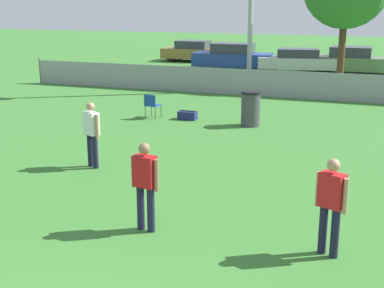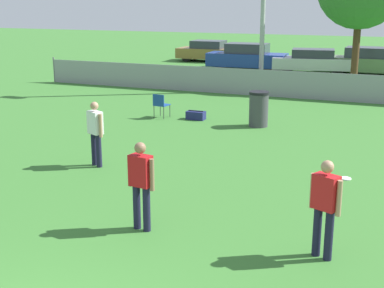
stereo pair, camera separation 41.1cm
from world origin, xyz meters
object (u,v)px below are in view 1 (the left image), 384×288
Objects in this scene: player_receiver_white at (92,131)px; frisbee_disc at (342,176)px; parked_car_blue at (233,57)px; folding_chair_sideline at (152,104)px; parked_car_silver at (298,60)px; parked_car_olive at (350,61)px; gear_bag_sideline at (187,115)px; parked_car_tan at (193,51)px; player_defender_red at (331,201)px; player_thrower_red at (145,181)px; trash_bin at (251,108)px.

player_receiver_white is 5.84m from frisbee_disc.
parked_car_blue reaches higher than frisbee_disc.
parked_car_blue is at bearing -77.89° from folding_chair_sideline.
parked_car_olive is (2.77, 0.45, 0.05)m from parked_car_silver.
gear_bag_sideline is at bearing -162.53° from folding_chair_sideline.
player_receiver_white is at bearing -92.35° from gear_bag_sideline.
parked_car_tan reaches higher than gear_bag_sideline.
parked_car_blue is 3.80m from parked_car_silver.
player_defender_red is at bearing -56.96° from gear_bag_sideline.
folding_chair_sideline is at bearing -87.72° from parked_car_blue.
player_thrower_red is 26.78m from parked_car_tan.
trash_bin is at bearing -97.32° from parked_car_olive.
parked_car_olive is (4.44, 19.82, -0.20)m from player_receiver_white.
player_receiver_white is at bearing 178.58° from player_defender_red.
parked_car_blue is (-7.76, 18.22, 0.69)m from frisbee_disc.
frisbee_disc is at bearing -39.63° from gear_bag_sideline.
parked_car_silver is (-3.97, 18.09, 0.63)m from frisbee_disc.
gear_bag_sideline is 13.71m from parked_car_silver.
player_defender_red is 1.00× the size of player_receiver_white.
player_defender_red is at bearing -72.98° from parked_car_blue.
player_receiver_white is at bearing 107.16° from folding_chair_sideline.
player_receiver_white is 6.08× the size of frisbee_disc.
parked_car_blue is at bearing 111.02° from player_thrower_red.
player_defender_red is 1.42× the size of trash_bin.
parked_car_tan reaches higher than folding_chair_sideline.
player_receiver_white reaches higher than folding_chair_sideline.
player_thrower_red is at bearing -88.14° from trash_bin.
parked_car_tan is at bearing 109.35° from gear_bag_sideline.
player_receiver_white is 0.35× the size of parked_car_silver.
gear_bag_sideline is at bearing 112.79° from player_receiver_white.
player_defender_red reaches higher than trash_bin.
folding_chair_sideline is at bearing 122.42° from player_thrower_red.
parked_car_olive is at bearing 94.46° from player_thrower_red.
player_thrower_red reaches higher than frisbee_disc.
parked_car_blue is 1.10× the size of parked_car_olive.
folding_chair_sideline reaches higher than frisbee_disc.
gear_bag_sideline is (-2.20, 0.19, -0.42)m from trash_bin.
player_defender_red is 22.60m from parked_car_olive.
parked_car_olive is at bearing 0.38° from parked_car_silver.
player_receiver_white is (-5.76, 2.74, 0.00)m from player_defender_red.
gear_bag_sideline is (-5.52, 8.49, -0.75)m from player_defender_red.
parked_car_olive is at bearing 73.38° from gear_bag_sideline.
parked_car_blue is (-2.13, 19.50, -0.19)m from player_receiver_white.
gear_bag_sideline is at bearing 175.14° from trash_bin.
player_defender_red is at bearing -68.21° from trash_bin.
parked_car_tan is (-11.31, 21.29, 0.65)m from frisbee_disc.
gear_bag_sideline is 14.69m from parked_car_olive.
parked_car_silver is (1.67, 19.37, -0.24)m from player_receiver_white.
player_receiver_white is 5.63m from folding_chair_sideline.
parked_car_olive is (5.40, 14.28, 0.21)m from folding_chair_sideline.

